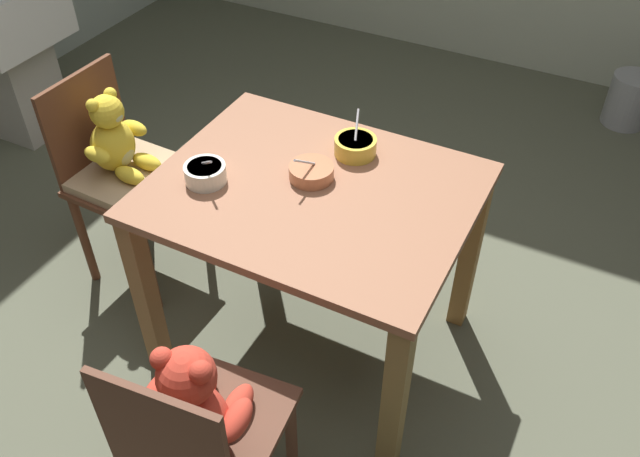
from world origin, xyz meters
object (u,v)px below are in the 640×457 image
Objects in this scene: porridge_bowl_yellow_far_center at (355,146)px; sink_basin at (4,39)px; metal_pail at (629,100)px; porridge_bowl_terracotta_center at (311,172)px; porridge_bowl_white_near_left at (205,173)px; teddy_chair_near_left at (122,161)px; dining_table at (313,221)px; teddy_chair_near_front at (198,419)px.

porridge_bowl_yellow_far_center is 0.18× the size of sink_basin.
sink_basin is at bearing -151.53° from metal_pail.
metal_pail is at bearing 68.21° from porridge_bowl_terracotta_center.
sink_basin is (-1.73, 0.72, -0.25)m from porridge_bowl_white_near_left.
sink_basin is at bearing 169.98° from porridge_bowl_yellow_far_center.
metal_pail is (1.13, 2.27, -0.64)m from porridge_bowl_white_near_left.
porridge_bowl_white_near_left is (0.53, -0.17, 0.24)m from teddy_chair_near_left.
dining_table is 0.17m from porridge_bowl_terracotta_center.
porridge_bowl_yellow_far_center is 2.17m from metal_pail.
porridge_bowl_white_near_left is at bearing -116.44° from metal_pail.
porridge_bowl_white_near_left reaches higher than dining_table.
teddy_chair_near_front is 1.22m from teddy_chair_near_left.
porridge_bowl_terracotta_center is 1.04× the size of porridge_bowl_yellow_far_center.
metal_pail is at bearing 28.47° from sink_basin.
teddy_chair_near_front is at bearing -32.62° from sink_basin.
porridge_bowl_terracotta_center is at bearing 1.42° from teddy_chair_near_front.
teddy_chair_near_front is 6.46× the size of porridge_bowl_white_near_left.
dining_table is at bearing -0.29° from teddy_chair_near_front.
teddy_chair_near_front reaches higher than dining_table.
sink_basin is at bearing 157.47° from porridge_bowl_white_near_left.
dining_table is at bearing -110.71° from metal_pail.
porridge_bowl_white_near_left is 0.50m from porridge_bowl_yellow_far_center.
teddy_chair_near_left is at bearing -128.27° from metal_pail.
teddy_chair_near_left is 3.06× the size of metal_pail.
metal_pail is (2.86, 1.55, -0.39)m from sink_basin.
sink_basin is (-2.09, 0.37, -0.25)m from porridge_bowl_yellow_far_center.
teddy_chair_near_front is at bearing -88.39° from porridge_bowl_yellow_far_center.
dining_table is 0.28m from porridge_bowl_yellow_far_center.
dining_table is 0.76m from teddy_chair_near_front.
teddy_chair_near_front is 0.99× the size of teddy_chair_near_left.
dining_table is 7.54× the size of porridge_bowl_white_near_left.
porridge_bowl_white_near_left is at bearing -159.00° from dining_table.
sink_basin is (-2.02, 0.55, -0.24)m from porridge_bowl_terracotta_center.
porridge_bowl_yellow_far_center reaches higher than teddy_chair_near_front.
teddy_chair_near_left reaches higher than metal_pail.
teddy_chair_near_left is 5.68× the size of porridge_bowl_terracotta_center.
dining_table is 1.17× the size of teddy_chair_near_front.
porridge_bowl_terracotta_center is 2.35m from metal_pail.
teddy_chair_near_left is at bearing 176.98° from dining_table.
teddy_chair_near_front is 2.51m from sink_basin.
teddy_chair_near_left is 5.92× the size of porridge_bowl_yellow_far_center.
teddy_chair_near_left reaches higher than porridge_bowl_terracotta_center.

